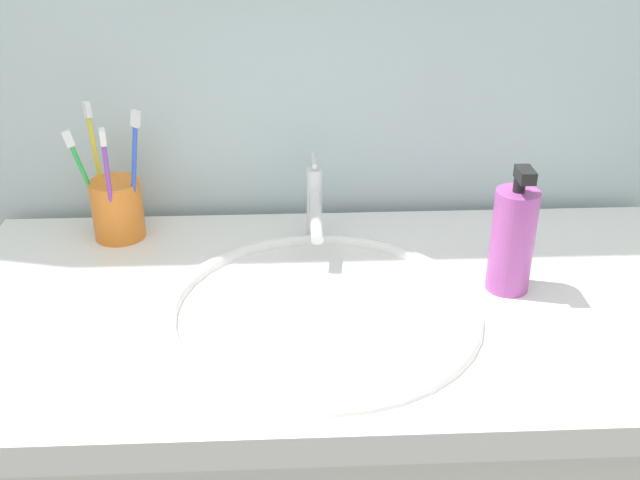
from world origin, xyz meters
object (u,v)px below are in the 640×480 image
object	(u,v)px
toothbrush_blue	(134,168)
toothbrush_yellow	(96,159)
toothbrush_purple	(108,180)
faucet	(315,206)
soap_dispenser	(512,239)
toothbrush_cup	(118,209)
toothbrush_green	(85,177)

from	to	relation	value
toothbrush_blue	toothbrush_yellow	bearing A→B (deg)	146.44
toothbrush_yellow	toothbrush_purple	xyz separation A→B (m)	(0.03, -0.06, -0.01)
faucet	toothbrush_yellow	distance (m)	0.34
toothbrush_blue	soap_dispenser	bearing A→B (deg)	-17.36
toothbrush_cup	faucet	bearing A→B (deg)	-6.34
toothbrush_cup	toothbrush_green	distance (m)	0.07
toothbrush_blue	toothbrush_purple	bearing A→B (deg)	-149.04
faucet	toothbrush_blue	bearing A→B (deg)	177.16
toothbrush_purple	soap_dispenser	xyz separation A→B (m)	(0.56, -0.14, -0.04)
toothbrush_blue	toothbrush_cup	bearing A→B (deg)	151.14
faucet	toothbrush_green	size ratio (longest dim) A/B	0.88
toothbrush_cup	toothbrush_blue	bearing A→B (deg)	-28.86
toothbrush_blue	toothbrush_purple	xyz separation A→B (m)	(-0.03, -0.02, -0.01)
soap_dispenser	toothbrush_yellow	bearing A→B (deg)	160.66
faucet	soap_dispenser	xyz separation A→B (m)	(0.26, -0.15, 0.01)
faucet	toothbrush_purple	bearing A→B (deg)	-178.55
toothbrush_yellow	toothbrush_green	size ratio (longest dim) A/B	1.17
soap_dispenser	toothbrush_green	bearing A→B (deg)	163.70
faucet	toothbrush_purple	xyz separation A→B (m)	(-0.30, -0.01, 0.05)
toothbrush_cup	soap_dispenser	size ratio (longest dim) A/B	0.51
faucet	toothbrush_cup	size ratio (longest dim) A/B	1.65
faucet	toothbrush_cup	distance (m)	0.31
toothbrush_purple	faucet	bearing A→B (deg)	1.45
toothbrush_blue	soap_dispenser	size ratio (longest dim) A/B	1.14
toothbrush_cup	toothbrush_yellow	bearing A→B (deg)	140.75
faucet	toothbrush_blue	world-z (taller)	toothbrush_blue
faucet	soap_dispenser	distance (m)	0.30
faucet	toothbrush_yellow	world-z (taller)	toothbrush_yellow
toothbrush_cup	soap_dispenser	distance (m)	0.59
toothbrush_green	soap_dispenser	size ratio (longest dim) A/B	0.95
toothbrush_green	toothbrush_purple	size ratio (longest dim) A/B	0.92
toothbrush_cup	toothbrush_purple	world-z (taller)	toothbrush_purple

